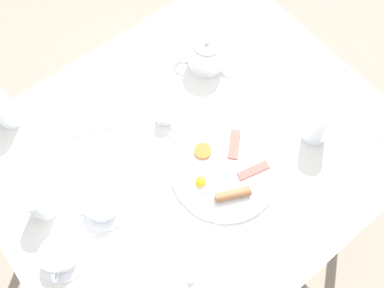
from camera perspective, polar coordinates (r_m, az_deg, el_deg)
The scene contains 14 objects.
ground_plane at distance 1.81m, azimuth 0.00°, elevation -9.35°, with size 8.00×8.00×0.00m, color gray.
table at distance 1.19m, azimuth 0.00°, elevation -1.60°, with size 0.97×1.18×0.72m.
breakfast_plate at distance 1.10m, azimuth 4.92°, elevation -4.03°, with size 0.32×0.32×0.04m.
teapot_near at distance 0.99m, azimuth -0.05°, elevation -20.31°, with size 0.18×0.14×0.12m.
teapot_far at distance 1.24m, azimuth 2.18°, elevation 13.54°, with size 0.17×0.15×0.12m.
teacup_with_saucer_left at distance 1.08m, azimuth -19.51°, elevation -15.71°, with size 0.14×0.14×0.06m.
teacup_with_saucer_right at distance 1.07m, azimuth -13.70°, elevation -9.12°, with size 0.14×0.14×0.06m.
water_glass_tall at distance 1.25m, azimuth -26.86°, elevation 4.68°, with size 0.07×0.07×0.12m.
water_glass_short at distance 1.15m, azimuth 18.94°, elevation 2.67°, with size 0.07×0.07×0.13m.
wine_glass_spare at distance 1.09m, azimuth -22.32°, elevation -8.22°, with size 0.07×0.07×0.12m.
creamer_jug at distance 1.15m, azimuth -4.20°, elevation 4.35°, with size 0.07×0.05×0.05m.
fork_by_plate at distance 1.19m, azimuth -13.98°, elevation 2.23°, with size 0.08×0.18×0.00m.
knife_by_plate at distance 1.43m, azimuth 7.27°, elevation 19.38°, with size 0.19×0.10×0.00m.
spoon_for_tea at distance 1.28m, azimuth 25.39°, elevation 2.71°, with size 0.15×0.05×0.00m.
Camera 1 is at (0.35, -0.27, 1.76)m, focal length 35.00 mm.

